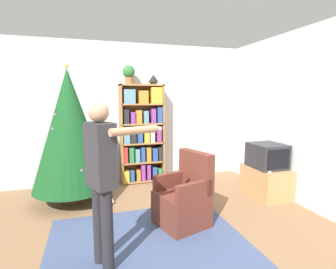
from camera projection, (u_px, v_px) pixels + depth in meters
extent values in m
plane|color=#846042|center=(152.00, 240.00, 2.96)|extent=(14.00, 14.00, 0.00)
cube|color=silver|center=(123.00, 113.00, 4.97)|extent=(8.00, 0.10, 2.60)
cube|color=silver|center=(328.00, 120.00, 3.47)|extent=(0.10, 8.00, 2.60)
cube|color=#3D4C70|center=(148.00, 242.00, 2.92)|extent=(2.16, 1.73, 0.01)
cube|color=#A8703D|center=(121.00, 135.00, 4.80)|extent=(0.03, 0.29, 1.84)
cube|color=#A8703D|center=(162.00, 133.00, 5.02)|extent=(0.03, 0.29, 1.84)
cube|color=#A8703D|center=(141.00, 85.00, 4.78)|extent=(0.81, 0.29, 0.03)
cube|color=#A8703D|center=(141.00, 133.00, 5.04)|extent=(0.81, 0.01, 1.84)
cube|color=#A8703D|center=(143.00, 180.00, 5.04)|extent=(0.78, 0.29, 0.03)
cube|color=gold|center=(126.00, 176.00, 4.89)|extent=(0.09, 0.21, 0.21)
cube|color=#284C93|center=(132.00, 175.00, 4.93)|extent=(0.07, 0.23, 0.21)
cube|color=orange|center=(138.00, 175.00, 4.95)|extent=(0.07, 0.21, 0.21)
cube|color=#843889|center=(142.00, 172.00, 4.98)|extent=(0.07, 0.22, 0.30)
cube|color=#843889|center=(148.00, 172.00, 5.01)|extent=(0.06, 0.22, 0.30)
cube|color=#284C93|center=(154.00, 172.00, 5.07)|extent=(0.08, 0.26, 0.24)
cube|color=#2D7A42|center=(159.00, 173.00, 5.09)|extent=(0.08, 0.24, 0.20)
cube|color=#A8703D|center=(142.00, 161.00, 4.99)|extent=(0.78, 0.29, 0.03)
cube|color=#B22D28|center=(125.00, 155.00, 4.84)|extent=(0.07, 0.23, 0.29)
cube|color=#2D7A42|center=(131.00, 155.00, 4.86)|extent=(0.08, 0.21, 0.28)
cube|color=#5B899E|center=(137.00, 155.00, 4.91)|extent=(0.08, 0.25, 0.24)
cube|color=#284C93|center=(142.00, 154.00, 4.93)|extent=(0.07, 0.21, 0.28)
cube|color=orange|center=(148.00, 154.00, 4.96)|extent=(0.08, 0.23, 0.26)
cube|color=#284C93|center=(154.00, 154.00, 5.02)|extent=(0.09, 0.27, 0.24)
cube|color=#232328|center=(159.00, 153.00, 5.04)|extent=(0.08, 0.25, 0.26)
cube|color=#A8703D|center=(142.00, 143.00, 4.93)|extent=(0.78, 0.29, 0.03)
cube|color=#5B899E|center=(126.00, 135.00, 4.79)|extent=(0.11, 0.21, 0.31)
cube|color=#232328|center=(133.00, 135.00, 4.83)|extent=(0.10, 0.21, 0.28)
cube|color=#284C93|center=(139.00, 136.00, 4.88)|extent=(0.09, 0.26, 0.24)
cube|color=gold|center=(146.00, 136.00, 4.90)|extent=(0.09, 0.21, 0.24)
cube|color=beige|center=(151.00, 134.00, 4.94)|extent=(0.08, 0.25, 0.29)
cube|color=#843889|center=(158.00, 134.00, 4.99)|extent=(0.08, 0.26, 0.28)
cube|color=#A8703D|center=(142.00, 124.00, 4.88)|extent=(0.78, 0.29, 0.03)
cube|color=#232328|center=(126.00, 116.00, 4.75)|extent=(0.09, 0.24, 0.26)
cube|color=#843889|center=(132.00, 118.00, 4.78)|extent=(0.08, 0.21, 0.21)
cube|color=orange|center=(138.00, 117.00, 4.82)|extent=(0.10, 0.25, 0.24)
cube|color=#5B899E|center=(145.00, 117.00, 4.84)|extent=(0.08, 0.21, 0.22)
cube|color=#843889|center=(153.00, 116.00, 4.89)|extent=(0.08, 0.22, 0.26)
cube|color=#284C93|center=(159.00, 115.00, 4.91)|extent=(0.09, 0.20, 0.29)
cube|color=#A8703D|center=(142.00, 104.00, 4.83)|extent=(0.78, 0.29, 0.03)
cube|color=#5B899E|center=(129.00, 97.00, 4.70)|extent=(0.20, 0.20, 0.25)
cube|color=orange|center=(143.00, 97.00, 4.78)|extent=(0.17, 0.21, 0.23)
cube|color=gold|center=(155.00, 95.00, 4.88)|extent=(0.20, 0.27, 0.29)
cube|color=tan|center=(266.00, 182.00, 4.26)|extent=(0.50, 0.75, 0.48)
cube|color=#28282D|center=(267.00, 156.00, 4.20)|extent=(0.48, 0.53, 0.39)
cube|color=black|center=(279.00, 159.00, 3.94)|extent=(0.39, 0.01, 0.30)
cube|color=white|center=(268.00, 171.00, 3.97)|extent=(0.04, 0.12, 0.02)
cylinder|color=#4C3323|center=(73.00, 198.00, 4.06)|extent=(0.36, 0.36, 0.10)
cylinder|color=brown|center=(73.00, 191.00, 4.05)|extent=(0.08, 0.08, 0.12)
cone|color=#14471E|center=(70.00, 130.00, 3.91)|extent=(1.15, 1.15, 1.81)
sphere|color=gold|center=(48.00, 149.00, 3.99)|extent=(0.05, 0.05, 0.05)
sphere|color=#B74C93|center=(53.00, 129.00, 3.70)|extent=(0.04, 0.04, 0.04)
sphere|color=gold|center=(50.00, 143.00, 3.99)|extent=(0.06, 0.06, 0.06)
sphere|color=#B74C93|center=(55.00, 114.00, 3.73)|extent=(0.04, 0.04, 0.04)
sphere|color=#B74C93|center=(91.00, 142.00, 4.20)|extent=(0.07, 0.07, 0.07)
sphere|color=#B74C93|center=(81.00, 170.00, 3.64)|extent=(0.05, 0.05, 0.05)
sphere|color=silver|center=(57.00, 109.00, 3.87)|extent=(0.06, 0.06, 0.06)
sphere|color=#E5CC4C|center=(66.00, 66.00, 3.78)|extent=(0.07, 0.07, 0.07)
cube|color=brown|center=(181.00, 209.00, 3.29)|extent=(0.70, 0.70, 0.42)
cube|color=brown|center=(196.00, 171.00, 3.36)|extent=(0.28, 0.57, 0.50)
cube|color=brown|center=(170.00, 180.00, 3.45)|extent=(0.50, 0.23, 0.20)
cube|color=brown|center=(194.00, 191.00, 3.05)|extent=(0.50, 0.23, 0.20)
cylinder|color=#232328|center=(99.00, 224.00, 2.52)|extent=(0.11, 0.11, 0.79)
cylinder|color=#232328|center=(107.00, 231.00, 2.39)|extent=(0.11, 0.11, 0.79)
cube|color=#2D2D33|center=(100.00, 155.00, 2.36)|extent=(0.29, 0.36, 0.59)
cylinder|color=tan|center=(91.00, 155.00, 2.52)|extent=(0.07, 0.07, 0.47)
cylinder|color=tan|center=(134.00, 131.00, 2.32)|extent=(0.47, 0.25, 0.07)
cube|color=white|center=(156.00, 128.00, 2.48)|extent=(0.12, 0.08, 0.03)
sphere|color=tan|center=(99.00, 112.00, 2.30)|extent=(0.18, 0.18, 0.18)
cylinder|color=#935B38|center=(129.00, 81.00, 4.71)|extent=(0.14, 0.14, 0.12)
sphere|color=#2D7033|center=(129.00, 72.00, 4.69)|extent=(0.22, 0.22, 0.22)
cylinder|color=#473828|center=(153.00, 83.00, 4.84)|extent=(0.12, 0.12, 0.04)
cone|color=black|center=(153.00, 78.00, 4.83)|extent=(0.20, 0.20, 0.14)
cube|color=gold|center=(107.00, 204.00, 3.94)|extent=(0.22, 0.19, 0.03)
cube|color=beige|center=(107.00, 202.00, 3.95)|extent=(0.21, 0.13, 0.03)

